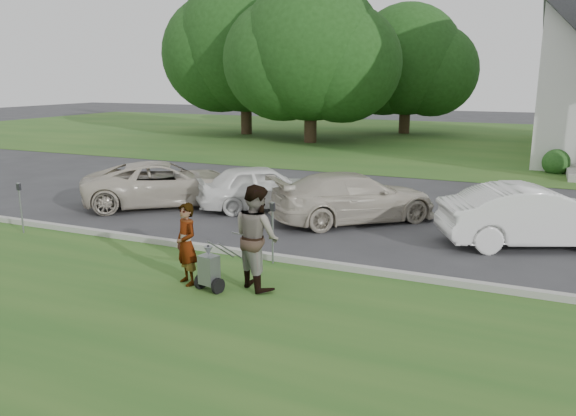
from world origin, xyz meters
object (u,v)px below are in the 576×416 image
Objects in this scene: person_right at (257,237)px; car_b at (262,187)px; parking_meter_far at (20,202)px; striping_cart at (210,271)px; tree_far at (245,50)px; tree_back at (407,65)px; parking_meter_near at (273,225)px; car_c at (354,197)px; person_left at (186,245)px; car_a at (164,184)px; car_d at (535,216)px; tree_left at (311,56)px.

person_right is 6.60m from car_b.
striping_cart is at bearing -12.96° from parking_meter_far.
tree_back is at bearing 26.56° from tree_far.
parking_meter_near is 4.27m from car_c.
car_a is at bearing 158.83° from person_left.
parking_meter_far is at bearing -74.74° from tree_far.
tree_far reaches higher than car_a.
person_right is 6.97m from car_d.
car_a is 1.24× the size of car_b.
tree_left is at bearing -31.16° from car_a.
car_c is at bearing 32.25° from parking_meter_far.
person_left is 1.17× the size of parking_meter_near.
person_left is at bearing 48.61° from person_right.
car_a is 10.61m from car_d.
tree_back is 30.13m from parking_meter_near.
parking_meter_near is at bearing 90.15° from person_left.
parking_meter_near is 0.29× the size of car_c.
tree_left reaches higher than person_left.
car_c is 4.64m from car_d.
tree_back is at bearing 108.04° from striping_cart.
person_right is 1.40m from parking_meter_near.
car_a is (-5.84, 5.14, -0.31)m from person_right.
parking_meter_far is at bearing 84.56° from car_d.
parking_meter_near is at bearing -45.57° from person_right.
parking_meter_near is 0.31× the size of car_d.
tree_back is at bearing 63.43° from tree_left.
striping_cart is 0.54× the size of person_right.
striping_cart is at bearing -72.74° from tree_left.
tree_back is 30.47m from parking_meter_far.
striping_cart is 6.66m from parking_meter_far.
tree_left is 2.43× the size of car_d.
car_b is (4.36, 5.00, -0.15)m from parking_meter_far.
striping_cart is 0.25× the size of car_d.
tree_left reaches higher than parking_meter_far.
tree_far reaches higher than striping_cart.
car_a is at bearing 65.20° from car_d.
tree_back is 31.49m from person_right.
car_c is at bearing -123.84° from car_a.
tree_far is 10.83× the size of striping_cart.
person_right is 0.50× the size of car_b.
tree_left is 9.89× the size of striping_cart.
tree_left reaches higher than car_c.
person_right is 0.42× the size of car_c.
parking_meter_near is 6.70m from car_a.
parking_meter_near is (0.41, 1.89, 0.45)m from striping_cart.
parking_meter_far is (6.84, -25.05, -4.86)m from tree_far.
car_b is at bearing -87.27° from tree_back.
car_a reaches higher than car_c.
parking_meter_near is 6.30m from car_d.
striping_cart is at bearing 68.35° from person_right.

